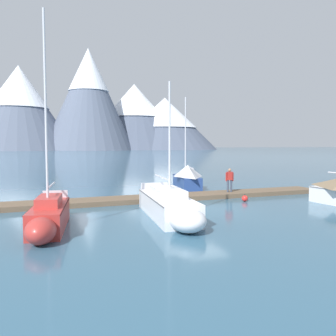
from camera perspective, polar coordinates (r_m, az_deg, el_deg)
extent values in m
plane|color=#335B75|center=(20.72, 5.60, -6.58)|extent=(700.00, 700.00, 0.00)
cone|color=slate|center=(240.08, -22.68, 8.84)|extent=(67.36, 67.36, 51.84)
cone|color=white|center=(241.61, -22.76, 11.88)|extent=(35.72, 35.72, 26.18)
cone|color=slate|center=(233.21, -12.54, 10.64)|extent=(56.72, 56.72, 63.47)
cone|color=white|center=(236.13, -12.61, 15.08)|extent=(25.11, 25.11, 26.76)
cone|color=#4C566B|center=(259.35, -5.39, 8.13)|extent=(79.19, 79.19, 46.47)
cone|color=white|center=(260.45, -5.41, 10.63)|extent=(42.55, 42.55, 23.78)
cone|color=#4C566B|center=(257.47, -0.51, 7.10)|extent=(74.81, 74.81, 36.78)
cone|color=white|center=(258.03, -0.51, 8.80)|extent=(45.90, 45.90, 21.49)
cube|color=brown|center=(24.32, 1.58, -4.65)|extent=(22.29, 2.76, 0.30)
cylinder|color=#38383D|center=(23.47, 2.48, -5.04)|extent=(21.35, 0.81, 0.24)
cylinder|color=#38383D|center=(25.19, 0.75, -4.42)|extent=(21.35, 0.81, 0.24)
cube|color=black|center=(30.30, 21.26, -3.23)|extent=(0.22, 2.25, 0.27)
cube|color=#B2332D|center=(16.76, -18.38, -7.41)|extent=(2.00, 4.80, 1.05)
ellipsoid|color=#B2332D|center=(14.23, -19.71, -9.44)|extent=(1.36, 1.78, 1.00)
cube|color=#501614|center=(16.67, -18.42, -5.77)|extent=(2.03, 4.71, 0.06)
cylinder|color=silver|center=(16.00, -18.98, 8.88)|extent=(0.10, 0.10, 8.30)
cylinder|color=silver|center=(17.26, -18.18, -2.65)|extent=(0.44, 2.47, 0.08)
cube|color=#C03A35|center=(16.52, -18.49, -5.00)|extent=(1.23, 2.21, 0.41)
cube|color=silver|center=(18.84, -17.58, -3.99)|extent=(1.21, 0.27, 0.36)
cube|color=white|center=(18.51, -0.13, -6.13)|extent=(2.42, 6.51, 1.07)
ellipsoid|color=white|center=(15.18, 3.15, -8.35)|extent=(1.73, 2.05, 1.02)
cube|color=slate|center=(18.43, -0.13, -4.61)|extent=(2.45, 6.39, 0.06)
cylinder|color=silver|center=(17.76, 0.25, 4.52)|extent=(0.10, 0.10, 5.76)
cylinder|color=silver|center=(19.47, -0.99, -1.51)|extent=(0.39, 3.34, 0.08)
cube|color=white|center=(18.24, -0.01, -3.92)|extent=(1.54, 2.97, 0.41)
cube|color=silver|center=(21.40, -2.16, -2.84)|extent=(1.65, 0.25, 0.36)
cube|color=navy|center=(30.47, 3.02, -2.24)|extent=(2.30, 4.91, 1.03)
ellipsoid|color=navy|center=(33.04, 2.00, -1.77)|extent=(1.55, 1.81, 0.98)
cube|color=#121D39|center=(30.42, 3.03, -1.35)|extent=(2.32, 4.82, 0.06)
cylinder|color=silver|center=(30.89, 2.80, 5.05)|extent=(0.10, 0.10, 6.73)
cylinder|color=silver|center=(29.51, 3.41, 0.10)|extent=(0.58, 2.92, 0.08)
pyramid|color=silver|center=(30.04, 3.18, -0.42)|extent=(2.38, 4.02, 0.96)
cylinder|color=#384256|center=(26.02, 9.53, -2.86)|extent=(0.14, 0.14, 0.86)
cylinder|color=#384256|center=(26.11, 10.07, -2.84)|extent=(0.14, 0.14, 0.86)
cube|color=#B22823|center=(25.99, 9.82, -1.25)|extent=(0.41, 0.28, 0.60)
sphere|color=#A37556|center=(25.96, 9.83, -0.33)|extent=(0.22, 0.22, 0.22)
cylinder|color=#B22823|center=(25.92, 9.30, -1.41)|extent=(0.09, 0.09, 0.62)
cylinder|color=#B22823|center=(26.08, 10.34, -1.39)|extent=(0.09, 0.09, 0.62)
sphere|color=red|center=(23.89, 12.18, -4.77)|extent=(0.40, 0.40, 0.40)
cylinder|color=#262628|center=(23.85, 12.19, -4.21)|extent=(0.06, 0.06, 0.08)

